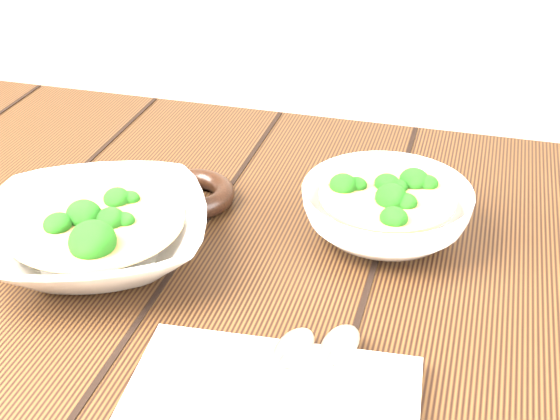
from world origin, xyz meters
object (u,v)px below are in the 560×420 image
Objects in this scene: soup_bowl_front at (97,233)px; trivet at (192,194)px; soup_bowl_back at (386,211)px; table at (204,349)px.

trivet is at bearing 67.94° from soup_bowl_front.
soup_bowl_back is at bearing 23.75° from soup_bowl_front.
soup_bowl_front and soup_bowl_back have the same top height.
trivet is at bearing 113.83° from table.
table is 0.26m from soup_bowl_back.
soup_bowl_back reaches higher than trivet.
soup_bowl_back is at bearing 30.33° from table.
table is 11.89× the size of trivet.
trivet is (-0.05, 0.11, 0.13)m from table.
soup_bowl_back reaches higher than table.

